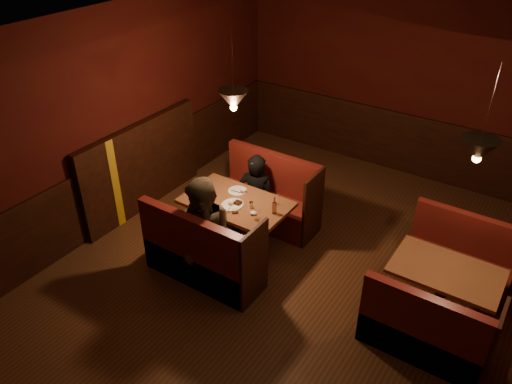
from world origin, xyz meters
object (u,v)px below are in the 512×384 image
Objects in this scene: diner_b at (206,219)px; diner_a at (256,179)px; main_bench_near at (202,259)px; second_bench_far at (459,262)px; main_table at (237,212)px; main_bench_far at (270,201)px; second_table at (444,281)px; second_bench_near at (423,335)px.

diner_a is at bearing 76.20° from diner_b.
second_bench_far is (2.55, 1.67, -0.04)m from main_bench_near.
main_table is 0.79m from main_bench_far.
main_bench_far is at bearing -144.74° from diner_a.
second_table is 0.70m from second_bench_near.
main_bench_far is at bearing 90.00° from main_bench_near.
second_bench_near is 2.60m from diner_b.
main_bench_near is at bearing -88.79° from main_table.
main_table is 1.07× the size of second_bench_far.
main_bench_near reaches higher than second_bench_far.
second_bench_far reaches higher than second_table.
main_table is at bearing -91.21° from main_bench_far.
main_table is at bearing 91.21° from main_bench_near.
diner_a reaches higher than second_table.
main_table is at bearing 170.61° from second_bench_near.
main_bench_near is 3.05m from second_bench_far.
diner_b is at bearing 77.41° from main_bench_near.
diner_b is (0.04, -0.66, 0.29)m from main_table.
second_table is 0.79× the size of diner_a.
main_bench_far is 2.58m from second_table.
main_bench_far is 1.03× the size of diner_a.
main_table reaches higher than second_table.
diner_b is at bearing -174.67° from second_bench_near.
diner_a is 1.27m from diner_b.
main_bench_near is at bearing -158.32° from second_table.
main_bench_near is 0.87× the size of diner_b.
main_bench_near reaches higher than second_table.
main_table is 0.91× the size of main_bench_near.
main_bench_far and main_bench_near have the same top height.
diner_a is (-2.67, 1.02, 0.43)m from second_bench_near.
main_bench_far reaches higher than second_bench_far.
diner_a is (-2.64, 0.35, 0.24)m from second_table.
main_bench_near is at bearing -122.83° from diner_b.
diner_b is (-2.50, -0.91, 0.37)m from second_table.
second_table is 0.67× the size of diner_b.
second_bench_near is at bearing 7.43° from main_bench_near.
second_bench_far is 2.72m from diner_a.
second_bench_far is (2.55, 0.16, -0.04)m from main_bench_far.
second_bench_near is 2.89m from diner_a.
second_bench_far is at bearing 19.69° from main_table.
second_bench_far is (0.03, 0.67, -0.19)m from second_table.
main_table is at bearing -174.45° from second_table.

